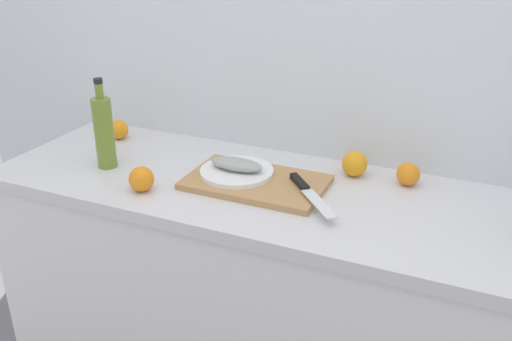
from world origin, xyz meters
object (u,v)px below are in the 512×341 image
object	(u,v)px
white_plate	(237,172)
fish_fillet	(237,164)
olive_oil_bottle	(104,131)
orange_0	(355,164)
cutting_board	(256,182)
chef_knife	(306,190)

from	to	relation	value
white_plate	fish_fillet	bearing A→B (deg)	-90.00
olive_oil_bottle	orange_0	xyz separation A→B (m)	(0.78, 0.26, -0.08)
fish_fillet	orange_0	distance (m)	0.38
fish_fillet	cutting_board	bearing A→B (deg)	-10.05
white_plate	fish_fillet	distance (m)	0.03
cutting_board	orange_0	world-z (taller)	orange_0
cutting_board	white_plate	world-z (taller)	white_plate
fish_fillet	orange_0	size ratio (longest dim) A/B	2.13
chef_knife	white_plate	bearing A→B (deg)	-140.41
fish_fillet	chef_knife	distance (m)	0.25
fish_fillet	chef_knife	world-z (taller)	fish_fillet
orange_0	chef_knife	bearing A→B (deg)	-111.95
orange_0	white_plate	bearing A→B (deg)	-151.43
cutting_board	olive_oil_bottle	world-z (taller)	olive_oil_bottle
white_plate	cutting_board	bearing A→B (deg)	-10.05
cutting_board	orange_0	size ratio (longest dim) A/B	5.18
fish_fillet	orange_0	bearing A→B (deg)	28.57
cutting_board	white_plate	bearing A→B (deg)	169.95
cutting_board	white_plate	size ratio (longest dim) A/B	1.83
cutting_board	fish_fillet	size ratio (longest dim) A/B	2.44
chef_knife	olive_oil_bottle	world-z (taller)	olive_oil_bottle
olive_oil_bottle	white_plate	bearing A→B (deg)	10.29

